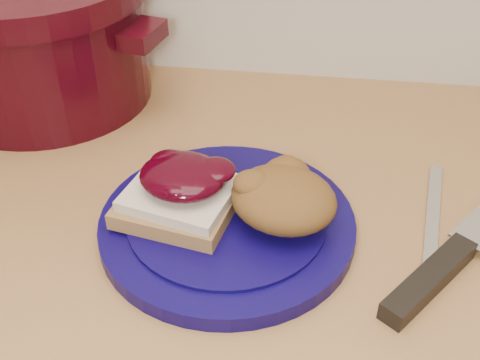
# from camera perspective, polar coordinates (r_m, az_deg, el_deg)

# --- Properties ---
(plate) EXTENTS (0.31, 0.31, 0.02)m
(plate) POSITION_cam_1_polar(r_m,az_deg,el_deg) (0.60, -1.21, -4.25)
(plate) COLOR #0A043E
(plate) RESTS_ON wood_countertop
(sandwich) EXTENTS (0.12, 0.11, 0.05)m
(sandwich) POSITION_cam_1_polar(r_m,az_deg,el_deg) (0.58, -5.71, -1.06)
(sandwich) COLOR olive
(sandwich) RESTS_ON plate
(stuffing_mound) EXTENTS (0.12, 0.11, 0.05)m
(stuffing_mound) POSITION_cam_1_polar(r_m,az_deg,el_deg) (0.57, 4.14, -1.82)
(stuffing_mound) COLOR brown
(stuffing_mound) RESTS_ON plate
(chef_knife) EXTENTS (0.23, 0.28, 0.02)m
(chef_knife) POSITION_cam_1_polar(r_m,az_deg,el_deg) (0.60, 19.74, -6.64)
(chef_knife) COLOR black
(chef_knife) RESTS_ON wood_countertop
(butter_knife) EXTENTS (0.04, 0.17, 0.00)m
(butter_knife) POSITION_cam_1_polar(r_m,az_deg,el_deg) (0.65, 17.82, -3.11)
(butter_knife) COLOR silver
(butter_knife) RESTS_ON wood_countertop
(dutch_oven) EXTENTS (0.35, 0.34, 0.18)m
(dutch_oven) POSITION_cam_1_polar(r_m,az_deg,el_deg) (0.83, -18.60, 12.78)
(dutch_oven) COLOR black
(dutch_oven) RESTS_ON wood_countertop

